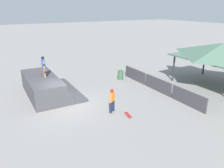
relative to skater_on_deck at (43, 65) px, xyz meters
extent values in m
plane|color=gray|center=(2.36, 0.80, -2.40)|extent=(160.00, 160.00, 0.00)
cube|color=#424247|center=(-0.14, 0.51, -2.31)|extent=(5.58, 3.64, 0.19)
cube|color=#424247|center=(-0.14, 0.15, -2.12)|extent=(5.58, 2.91, 0.19)
cube|color=#424247|center=(-0.14, 0.02, -1.93)|extent=(5.58, 2.64, 0.19)
cube|color=#424247|center=(-0.14, -0.07, -1.74)|extent=(5.58, 2.46, 0.19)
cube|color=#424247|center=(-0.14, -0.14, -1.55)|extent=(5.58, 2.33, 0.19)
cube|color=#424247|center=(-0.14, -0.18, -1.37)|extent=(5.58, 2.24, 0.19)
cube|color=#424247|center=(-0.14, -0.21, -1.18)|extent=(5.58, 2.18, 0.19)
cube|color=#424247|center=(-0.14, -0.23, -0.99)|extent=(5.58, 2.15, 0.19)
cylinder|color=silver|center=(-0.14, 0.83, -0.93)|extent=(5.47, 0.07, 0.07)
cube|color=#6B6051|center=(0.16, 0.00, -0.52)|extent=(0.14, 0.14, 0.75)
cube|color=black|center=(0.17, 0.02, -0.48)|extent=(0.18, 0.13, 0.11)
cube|color=#6B6051|center=(-0.16, 0.00, -0.52)|extent=(0.14, 0.14, 0.75)
cube|color=black|center=(-0.16, 0.03, -0.48)|extent=(0.18, 0.13, 0.11)
cube|color=blue|center=(0.00, 0.00, 0.12)|extent=(0.41, 0.21, 0.53)
cylinder|color=#A87A5B|center=(0.25, -0.01, 0.08)|extent=(0.10, 0.10, 0.53)
cylinder|color=black|center=(0.25, -0.01, 0.09)|extent=(0.15, 0.15, 0.08)
cylinder|color=#A87A5B|center=(-0.25, 0.00, 0.08)|extent=(0.10, 0.10, 0.53)
cylinder|color=black|center=(-0.25, 0.00, 0.09)|extent=(0.15, 0.15, 0.08)
sphere|color=#A87A5B|center=(0.00, 0.00, 0.52)|extent=(0.21, 0.21, 0.21)
sphere|color=black|center=(0.00, 0.00, 0.55)|extent=(0.23, 0.23, 0.23)
cylinder|color=green|center=(-0.44, 0.19, -0.87)|extent=(0.06, 0.04, 0.05)
cylinder|color=green|center=(-0.42, 0.05, -0.87)|extent=(0.06, 0.04, 0.05)
cylinder|color=green|center=(-0.96, 0.12, -0.87)|extent=(0.06, 0.04, 0.05)
cylinder|color=green|center=(-0.93, -0.02, -0.87)|extent=(0.06, 0.04, 0.05)
cube|color=#B22323|center=(-0.69, 0.08, -0.84)|extent=(0.85, 0.32, 0.02)
cube|color=#B22323|center=(-0.31, 0.14, -0.82)|extent=(0.13, 0.21, 0.02)
cube|color=#1E2347|center=(4.79, 3.16, -2.02)|extent=(0.20, 0.20, 0.77)
cube|color=#1E2347|center=(4.98, 2.88, -2.02)|extent=(0.20, 0.20, 0.77)
cube|color=orange|center=(4.89, 3.02, -1.36)|extent=(0.40, 0.46, 0.54)
cylinder|color=#A87A5B|center=(4.74, 3.23, -1.41)|extent=(0.14, 0.14, 0.54)
cylinder|color=#A87A5B|center=(5.03, 2.80, -1.41)|extent=(0.14, 0.14, 0.54)
sphere|color=#A87A5B|center=(4.89, 3.02, -0.95)|extent=(0.21, 0.21, 0.21)
sphere|color=#B21919|center=(4.89, 3.02, -0.93)|extent=(0.24, 0.24, 0.24)
cylinder|color=green|center=(6.08, 3.67, -2.37)|extent=(0.06, 0.04, 0.05)
cylinder|color=green|center=(6.05, 3.53, -2.37)|extent=(0.06, 0.04, 0.05)
cylinder|color=green|center=(5.61, 3.76, -2.37)|extent=(0.06, 0.04, 0.05)
cylinder|color=green|center=(5.59, 3.62, -2.37)|extent=(0.06, 0.04, 0.05)
cube|color=#B22323|center=(5.83, 3.64, -2.34)|extent=(0.79, 0.34, 0.02)
cube|color=#B22323|center=(6.18, 3.58, -2.32)|extent=(0.13, 0.21, 0.02)
cube|color=#3D3D42|center=(0.26, 8.07, -1.87)|extent=(2.98, 0.12, 1.05)
cube|color=#3D3D42|center=(3.43, 8.07, -1.87)|extent=(2.98, 0.12, 1.05)
cube|color=#3D3D42|center=(6.60, 8.07, -1.87)|extent=(2.98, 0.12, 1.05)
cylinder|color=#2D2D33|center=(2.09, 11.02, -1.22)|extent=(0.16, 0.16, 2.36)
cylinder|color=#2D2D33|center=(2.09, 15.13, -1.22)|extent=(0.16, 0.16, 2.36)
cube|color=#4C705B|center=(5.20, 13.07, 0.01)|extent=(7.32, 4.84, 0.10)
pyramid|color=#4C705B|center=(5.20, 13.07, 0.70)|extent=(7.17, 4.74, 1.28)
cylinder|color=#385B3D|center=(-0.56, 7.00, -1.97)|extent=(0.52, 0.52, 0.85)
cube|color=tan|center=(-0.05, 21.17, -1.92)|extent=(4.20, 2.17, 0.62)
cube|color=#283342|center=(-0.15, 21.19, -1.38)|extent=(2.02, 1.64, 0.46)
cube|color=tan|center=(-0.15, 21.19, -1.15)|extent=(1.93, 1.60, 0.04)
cylinder|color=black|center=(-1.17, 22.09, -2.08)|extent=(0.66, 0.28, 0.64)
cylinder|color=black|center=(-1.36, 20.55, -2.08)|extent=(0.66, 0.28, 0.64)
camera|label=1|loc=(16.00, -3.25, 4.06)|focal=35.00mm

